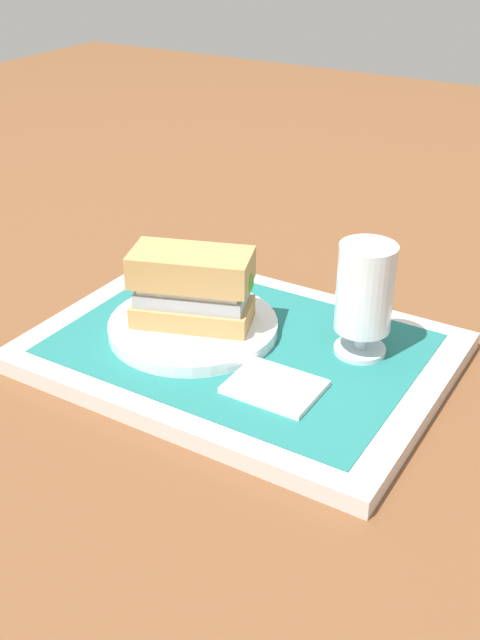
# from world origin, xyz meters

# --- Properties ---
(ground_plane) EXTENTS (3.00, 3.00, 0.00)m
(ground_plane) POSITION_xyz_m (0.00, 0.00, 0.00)
(ground_plane) COLOR brown
(tray) EXTENTS (0.44, 0.32, 0.02)m
(tray) POSITION_xyz_m (0.00, 0.00, 0.01)
(tray) COLOR silver
(tray) RESTS_ON ground_plane
(placemat) EXTENTS (0.38, 0.27, 0.00)m
(placemat) POSITION_xyz_m (0.00, 0.00, 0.02)
(placemat) COLOR #1E6B66
(placemat) RESTS_ON tray
(plate) EXTENTS (0.19, 0.19, 0.01)m
(plate) POSITION_xyz_m (-0.06, -0.01, 0.03)
(plate) COLOR white
(plate) RESTS_ON placemat
(sandwich) EXTENTS (0.14, 0.10, 0.08)m
(sandwich) POSITION_xyz_m (-0.05, -0.01, 0.08)
(sandwich) COLOR tan
(sandwich) RESTS_ON plate
(beer_glass) EXTENTS (0.06, 0.06, 0.12)m
(beer_glass) POSITION_xyz_m (0.12, 0.05, 0.09)
(beer_glass) COLOR silver
(beer_glass) RESTS_ON placemat
(napkin_folded) EXTENTS (0.09, 0.07, 0.01)m
(napkin_folded) POSITION_xyz_m (0.08, -0.06, 0.02)
(napkin_folded) COLOR white
(napkin_folded) RESTS_ON placemat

